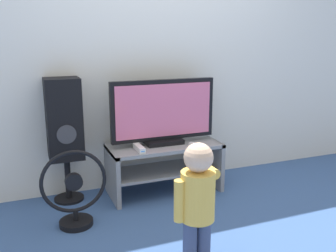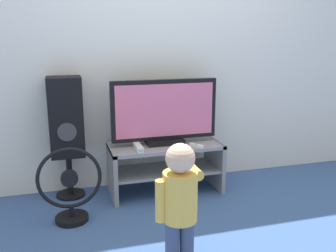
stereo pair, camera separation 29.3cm
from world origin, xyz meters
The scene contains 9 objects.
ground_plane centered at (0.00, 0.00, 0.00)m, with size 16.00×16.00×0.00m, color #38568C.
wall_back centered at (0.00, 0.53, 1.30)m, with size 10.00×0.06×2.60m.
tv_stand centered at (0.00, 0.22, 0.29)m, with size 0.99×0.45×0.44m.
television centered at (0.00, 0.24, 0.72)m, with size 0.94×0.20×0.57m.
game_console centered at (-0.26, 0.12, 0.46)m, with size 0.05×0.20×0.04m.
remote_primary centered at (0.24, 0.07, 0.45)m, with size 0.10×0.13×0.03m.
child centered at (-0.24, -0.92, 0.47)m, with size 0.30×0.45×0.79m.
speaker_tower centered at (-0.83, 0.35, 0.68)m, with size 0.28×0.26×1.05m.
floor_fan centered at (-0.84, -0.12, 0.26)m, with size 0.48×0.25×0.58m.
Camera 1 is at (-1.14, -2.74, 1.38)m, focal length 40.00 mm.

